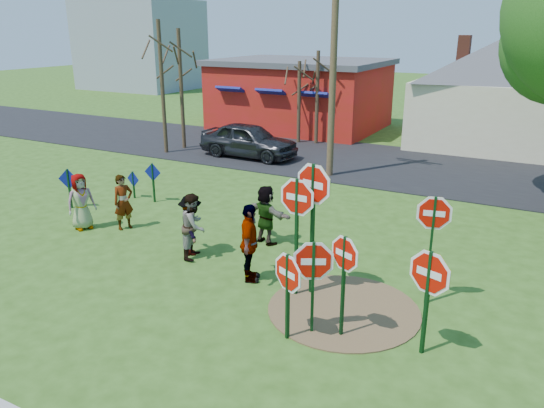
{
  "coord_description": "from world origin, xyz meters",
  "views": [
    {
      "loc": [
        7.83,
        -10.42,
        5.67
      ],
      "look_at": [
        1.92,
        0.61,
        1.48
      ],
      "focal_mm": 35.0,
      "sensor_mm": 36.0,
      "label": 1
    }
  ],
  "objects_px": {
    "stop_sign_a": "(288,279)",
    "utility_pole": "(333,61)",
    "stop_sign_c": "(344,264)",
    "suv": "(249,140)",
    "stop_sign_d": "(433,223)",
    "stop_sign_b": "(313,196)",
    "person_b": "(123,202)",
    "person_a": "(81,202)"
  },
  "relations": [
    {
      "from": "stop_sign_d",
      "to": "utility_pole",
      "type": "relative_size",
      "value": 0.3
    },
    {
      "from": "stop_sign_b",
      "to": "suv",
      "type": "bearing_deg",
      "value": 141.57
    },
    {
      "from": "stop_sign_b",
      "to": "stop_sign_d",
      "type": "distance_m",
      "value": 2.52
    },
    {
      "from": "person_b",
      "to": "person_a",
      "type": "bearing_deg",
      "value": 140.4
    },
    {
      "from": "stop_sign_a",
      "to": "utility_pole",
      "type": "bearing_deg",
      "value": 133.28
    },
    {
      "from": "person_a",
      "to": "utility_pole",
      "type": "distance_m",
      "value": 10.43
    },
    {
      "from": "person_a",
      "to": "suv",
      "type": "height_order",
      "value": "person_a"
    },
    {
      "from": "stop_sign_c",
      "to": "person_b",
      "type": "height_order",
      "value": "stop_sign_c"
    },
    {
      "from": "stop_sign_a",
      "to": "stop_sign_c",
      "type": "xyz_separation_m",
      "value": [
        0.88,
        0.57,
        0.27
      ]
    },
    {
      "from": "stop_sign_a",
      "to": "utility_pole",
      "type": "xyz_separation_m",
      "value": [
        -3.73,
        11.21,
        3.19
      ]
    },
    {
      "from": "stop_sign_b",
      "to": "stop_sign_d",
      "type": "height_order",
      "value": "stop_sign_b"
    },
    {
      "from": "stop_sign_b",
      "to": "stop_sign_d",
      "type": "relative_size",
      "value": 1.23
    },
    {
      "from": "stop_sign_a",
      "to": "person_a",
      "type": "xyz_separation_m",
      "value": [
        -7.92,
        2.36,
        -0.41
      ]
    },
    {
      "from": "person_b",
      "to": "utility_pole",
      "type": "bearing_deg",
      "value": 1.69
    },
    {
      "from": "utility_pole",
      "to": "stop_sign_c",
      "type": "bearing_deg",
      "value": -66.58
    },
    {
      "from": "person_b",
      "to": "utility_pole",
      "type": "xyz_separation_m",
      "value": [
        3.1,
        8.27,
        3.62
      ]
    },
    {
      "from": "stop_sign_c",
      "to": "person_b",
      "type": "xyz_separation_m",
      "value": [
        -7.71,
        2.38,
        -0.7
      ]
    },
    {
      "from": "stop_sign_d",
      "to": "suv",
      "type": "height_order",
      "value": "stop_sign_d"
    },
    {
      "from": "person_b",
      "to": "utility_pole",
      "type": "distance_m",
      "value": 9.54
    },
    {
      "from": "stop_sign_d",
      "to": "utility_pole",
      "type": "distance_m",
      "value": 10.65
    },
    {
      "from": "person_a",
      "to": "stop_sign_a",
      "type": "bearing_deg",
      "value": -84.5
    },
    {
      "from": "suv",
      "to": "stop_sign_d",
      "type": "bearing_deg",
      "value": -132.02
    },
    {
      "from": "stop_sign_b",
      "to": "suv",
      "type": "distance_m",
      "value": 13.16
    },
    {
      "from": "stop_sign_b",
      "to": "stop_sign_d",
      "type": "xyz_separation_m",
      "value": [
        2.37,
        0.76,
        -0.43
      ]
    },
    {
      "from": "person_b",
      "to": "suv",
      "type": "relative_size",
      "value": 0.36
    },
    {
      "from": "stop_sign_a",
      "to": "suv",
      "type": "height_order",
      "value": "stop_sign_a"
    },
    {
      "from": "stop_sign_d",
      "to": "person_a",
      "type": "bearing_deg",
      "value": 168.49
    },
    {
      "from": "person_a",
      "to": "suv",
      "type": "xyz_separation_m",
      "value": [
        -0.24,
        10.02,
        -0.03
      ]
    },
    {
      "from": "stop_sign_c",
      "to": "suv",
      "type": "bearing_deg",
      "value": 152.13
    },
    {
      "from": "stop_sign_d",
      "to": "person_b",
      "type": "xyz_separation_m",
      "value": [
        -8.85,
        0.31,
        -1.02
      ]
    },
    {
      "from": "stop_sign_b",
      "to": "stop_sign_c",
      "type": "xyz_separation_m",
      "value": [
        1.23,
        -1.31,
        -0.76
      ]
    },
    {
      "from": "stop_sign_d",
      "to": "stop_sign_a",
      "type": "bearing_deg",
      "value": -140.51
    },
    {
      "from": "person_a",
      "to": "person_b",
      "type": "relative_size",
      "value": 1.02
    },
    {
      "from": "person_b",
      "to": "stop_sign_d",
      "type": "bearing_deg",
      "value": -69.76
    },
    {
      "from": "stop_sign_a",
      "to": "stop_sign_b",
      "type": "xyz_separation_m",
      "value": [
        -0.35,
        1.88,
        1.02
      ]
    },
    {
      "from": "person_a",
      "to": "utility_pole",
      "type": "xyz_separation_m",
      "value": [
        4.19,
        8.85,
        3.6
      ]
    },
    {
      "from": "stop_sign_b",
      "to": "person_b",
      "type": "relative_size",
      "value": 1.92
    },
    {
      "from": "stop_sign_a",
      "to": "utility_pole",
      "type": "distance_m",
      "value": 12.24
    },
    {
      "from": "stop_sign_b",
      "to": "stop_sign_a",
      "type": "bearing_deg",
      "value": -64.52
    },
    {
      "from": "stop_sign_c",
      "to": "person_a",
      "type": "relative_size",
      "value": 1.3
    },
    {
      "from": "stop_sign_c",
      "to": "stop_sign_a",
      "type": "bearing_deg",
      "value": -122.33
    },
    {
      "from": "stop_sign_c",
      "to": "person_a",
      "type": "xyz_separation_m",
      "value": [
        -8.8,
        1.79,
        -0.68
      ]
    }
  ]
}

